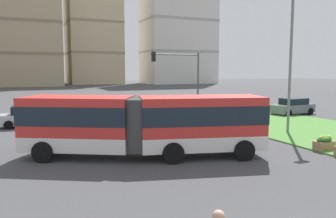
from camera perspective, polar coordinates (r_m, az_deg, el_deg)
The scene contains 10 objects.
articulated_bus at distance 16.73m, azimuth -4.05°, elevation -2.48°, with size 11.78×6.68×3.00m.
car_silver_hatch at distance 27.81m, azimuth -22.22°, elevation -1.20°, with size 4.52×2.29×1.58m.
car_grey_wagon at distance 34.88m, azimuth 20.34°, elevation 0.37°, with size 4.55×2.35×1.58m.
flower_planter_3 at distance 19.88m, azimuth 24.89°, elevation -5.23°, with size 1.10×0.56×0.74m.
traffic_light_near_left at distance 1.24m, azimuth -7.51°, elevation -14.88°, with size 3.57×0.28×5.54m.
traffic_light_far_right at distance 29.06m, azimuth 2.43°, elevation 6.10°, with size 4.56×0.28×5.78m.
streetlight_median at distance 24.15m, azimuth 20.03°, elevation 8.18°, with size 0.70×0.28×9.35m.
apartment_tower_westcentre at distance 102.22m, azimuth -23.49°, elevation 15.25°, with size 19.15×16.54×41.18m.
apartment_tower_centre at distance 111.14m, azimuth -12.59°, elevation 13.74°, with size 16.01×15.92×36.76m.
apartment_tower_eastcentre at distance 111.47m, azimuth 1.74°, elevation 14.45°, with size 22.10×14.40×39.01m.
Camera 1 is at (-6.62, -4.11, 4.29)m, focal length 36.05 mm.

